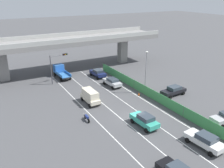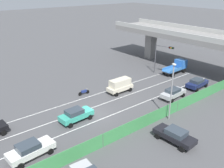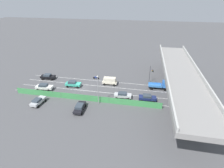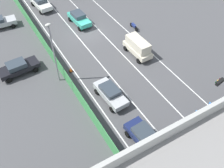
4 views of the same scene
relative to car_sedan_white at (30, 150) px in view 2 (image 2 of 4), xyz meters
name	(u,v)px [view 2 (image 2 of 4)]	position (x,y,z in m)	size (l,w,h in m)	color
ground_plane	(94,114)	(-3.29, 9.94, -0.93)	(300.00, 300.00, 0.00)	#4C4C4F
lane_line_left_edge	(91,96)	(-8.30, 13.00, -0.92)	(0.14, 42.12, 0.01)	silver
lane_line_mid_left	(104,103)	(-4.96, 13.00, -0.92)	(0.14, 42.12, 0.01)	silver
lane_line_mid_right	(119,112)	(-1.62, 13.00, -0.92)	(0.14, 42.12, 0.01)	silver
lane_line_right_edge	(136,122)	(1.73, 13.00, -0.92)	(0.14, 42.12, 0.01)	silver
elevated_overpass	(208,41)	(-3.29, 36.06, 5.34)	(44.04, 8.07, 7.98)	gray
green_fence	(145,121)	(3.21, 13.00, -0.10)	(0.10, 38.22, 1.65)	#3D8E4C
car_sedan_white	(30,150)	(0.00, 0.00, 0.00)	(2.38, 4.83, 1.69)	white
car_sedan_silver	(173,93)	(0.16, 22.30, -0.04)	(2.16, 4.49, 1.58)	#B7BABC
car_van_cream	(120,85)	(-6.61, 17.47, 0.32)	(1.99, 4.34, 2.23)	beige
car_taxi_teal	(76,114)	(-3.26, 7.24, 0.01)	(2.19, 4.49, 1.70)	teal
car_sedan_navy	(197,83)	(0.18, 28.57, -0.02)	(2.21, 4.41, 1.61)	navy
flatbed_truck_blue	(178,66)	(-6.74, 32.49, 0.34)	(2.41, 5.50, 2.47)	black
motorcycle	(84,92)	(-9.44, 12.40, -0.47)	(0.60, 1.95, 0.93)	black
parked_sedan_dark	(175,135)	(7.43, 13.34, -0.03)	(4.77, 2.27, 1.62)	black
traffic_light	(161,53)	(-8.32, 29.15, 3.16)	(3.72, 0.90, 5.79)	#47474C
street_lamp	(172,87)	(3.84, 16.83, 3.61)	(0.60, 0.36, 7.54)	gray
traffic_cone	(155,114)	(2.09, 16.18, -0.67)	(0.47, 0.47, 0.57)	orange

